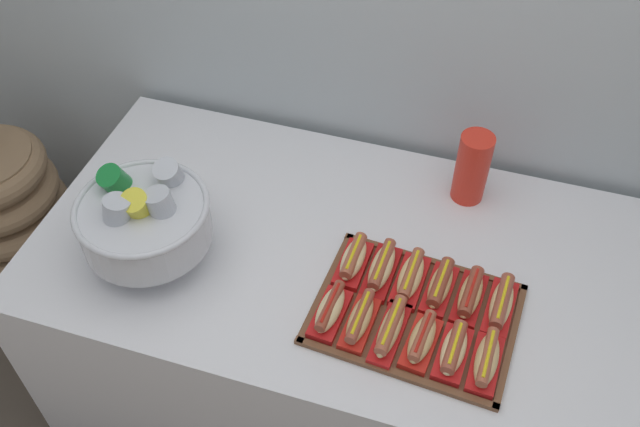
% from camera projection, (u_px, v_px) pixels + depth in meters
% --- Properties ---
extents(ground_plane, '(10.00, 10.00, 0.00)m').
position_uv_depth(ground_plane, '(336.00, 391.00, 2.37)').
color(ground_plane, '#4C4238').
extents(buffet_table, '(1.61, 0.87, 0.74)m').
position_uv_depth(buffet_table, '(338.00, 326.00, 2.08)').
color(buffet_table, silver).
rests_on(buffet_table, ground_plane).
extents(floor_vase, '(0.46, 0.46, 1.19)m').
position_uv_depth(floor_vase, '(13.00, 224.00, 2.48)').
color(floor_vase, '#896B4C').
rests_on(floor_vase, ground_plane).
extents(serving_tray, '(0.50, 0.39, 0.01)m').
position_uv_depth(serving_tray, '(415.00, 314.00, 1.68)').
color(serving_tray, brown).
rests_on(serving_tray, buffet_table).
extents(hot_dog_0, '(0.08, 0.16, 0.06)m').
position_uv_depth(hot_dog_0, '(330.00, 310.00, 1.66)').
color(hot_dog_0, red).
rests_on(hot_dog_0, serving_tray).
extents(hot_dog_1, '(0.07, 0.16, 0.06)m').
position_uv_depth(hot_dog_1, '(360.00, 320.00, 1.64)').
color(hot_dog_1, red).
rests_on(hot_dog_1, serving_tray).
extents(hot_dog_2, '(0.07, 0.19, 0.06)m').
position_uv_depth(hot_dog_2, '(390.00, 329.00, 1.62)').
color(hot_dog_2, red).
rests_on(hot_dog_2, serving_tray).
extents(hot_dog_3, '(0.08, 0.16, 0.06)m').
position_uv_depth(hot_dog_3, '(422.00, 340.00, 1.60)').
color(hot_dog_3, red).
rests_on(hot_dog_3, serving_tray).
extents(hot_dog_4, '(0.08, 0.16, 0.06)m').
position_uv_depth(hot_dog_4, '(453.00, 350.00, 1.58)').
color(hot_dog_4, red).
rests_on(hot_dog_4, serving_tray).
extents(hot_dog_5, '(0.07, 0.16, 0.06)m').
position_uv_depth(hot_dog_5, '(486.00, 360.00, 1.56)').
color(hot_dog_5, red).
rests_on(hot_dog_5, serving_tray).
extents(hot_dog_6, '(0.07, 0.16, 0.06)m').
position_uv_depth(hot_dog_6, '(353.00, 260.00, 1.76)').
color(hot_dog_6, red).
rests_on(hot_dog_6, serving_tray).
extents(hot_dog_7, '(0.07, 0.18, 0.06)m').
position_uv_depth(hot_dog_7, '(382.00, 268.00, 1.74)').
color(hot_dog_7, '#B21414').
rests_on(hot_dog_7, serving_tray).
extents(hot_dog_8, '(0.08, 0.17, 0.06)m').
position_uv_depth(hot_dog_8, '(410.00, 277.00, 1.72)').
color(hot_dog_8, red).
rests_on(hot_dog_8, serving_tray).
extents(hot_dog_9, '(0.08, 0.17, 0.06)m').
position_uv_depth(hot_dog_9, '(440.00, 286.00, 1.70)').
color(hot_dog_9, red).
rests_on(hot_dog_9, serving_tray).
extents(hot_dog_10, '(0.08, 0.17, 0.06)m').
position_uv_depth(hot_dog_10, '(470.00, 295.00, 1.69)').
color(hot_dog_10, '#B21414').
rests_on(hot_dog_10, serving_tray).
extents(hot_dog_11, '(0.07, 0.17, 0.06)m').
position_uv_depth(hot_dog_11, '(501.00, 304.00, 1.67)').
color(hot_dog_11, red).
rests_on(hot_dog_11, serving_tray).
extents(punch_bowl, '(0.33, 0.34, 0.25)m').
position_uv_depth(punch_bowl, '(145.00, 218.00, 1.72)').
color(punch_bowl, silver).
rests_on(punch_bowl, buffet_table).
extents(cup_stack, '(0.09, 0.09, 0.21)m').
position_uv_depth(cup_stack, '(472.00, 168.00, 1.89)').
color(cup_stack, red).
rests_on(cup_stack, buffet_table).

